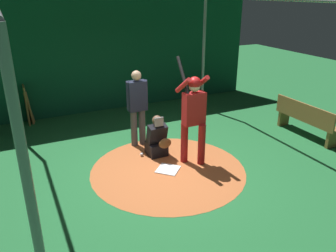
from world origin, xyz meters
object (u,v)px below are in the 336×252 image
home_plate (168,169)px  baseball_0 (142,154)px  batter (193,112)px  bat_rack (27,105)px  umpire (137,104)px  catcher (157,140)px  bench (306,119)px

home_plate → baseball_0: 0.83m
home_plate → batter: (-0.07, 0.59, 1.11)m
batter → baseball_0: (-0.71, -0.85, -1.08)m
bat_rack → umpire: bearing=39.6°
catcher → bench: (0.60, 3.70, 0.09)m
batter → umpire: batter is taller
bench → home_plate: bearing=-88.7°
bat_rack → bench: 7.19m
umpire → baseball_0: 1.13m
umpire → bat_rack: (-2.61, -2.16, -0.49)m
home_plate → batter: size_ratio=0.19×
bench → baseball_0: (-0.70, -4.03, -0.40)m
batter → catcher: bearing=-139.9°
catcher → umpire: umpire is taller
home_plate → bat_rack: bearing=-150.6°
catcher → home_plate: bearing=-6.4°
batter → bat_rack: 4.89m
batter → bench: bearing=90.2°
bench → umpire: bearing=-108.6°
umpire → bat_rack: umpire is taller
catcher → umpire: 0.95m
umpire → bench: 4.11m
home_plate → catcher: bearing=173.6°
bat_rack → bench: bearing=57.0°
home_plate → baseball_0: (-0.79, -0.25, 0.03)m
baseball_0 → bat_rack: bearing=-148.1°
home_plate → catcher: catcher is taller
home_plate → bat_rack: size_ratio=0.40×
umpire → baseball_0: bearing=-15.3°
batter → umpire: bearing=-152.3°
baseball_0 → umpire: bearing=164.7°
home_plate → batter: bearing=97.2°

